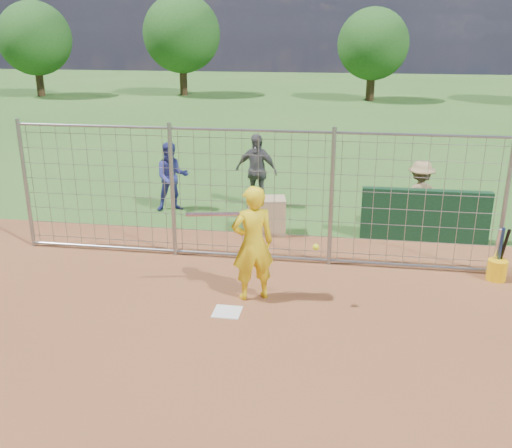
% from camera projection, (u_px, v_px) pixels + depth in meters
% --- Properties ---
extents(ground, '(100.00, 100.00, 0.00)m').
position_uv_depth(ground, '(230.00, 307.00, 9.14)').
color(ground, '#2D591E').
rests_on(ground, ground).
extents(infield_dirt, '(18.00, 18.00, 0.00)m').
position_uv_depth(infield_dirt, '(176.00, 430.00, 6.34)').
color(infield_dirt, brown).
rests_on(infield_dirt, ground).
extents(home_plate, '(0.43, 0.43, 0.02)m').
position_uv_depth(home_plate, '(227.00, 312.00, 8.95)').
color(home_plate, silver).
rests_on(home_plate, ground).
extents(dugout_wall, '(2.60, 0.20, 1.10)m').
position_uv_depth(dugout_wall, '(425.00, 215.00, 11.82)').
color(dugout_wall, '#11381E').
rests_on(dugout_wall, ground).
extents(batter, '(0.83, 0.71, 1.92)m').
position_uv_depth(batter, '(253.00, 244.00, 9.14)').
color(batter, yellow).
rests_on(batter, ground).
extents(bystander_a, '(0.99, 0.90, 1.67)m').
position_uv_depth(bystander_a, '(172.00, 177.00, 13.72)').
color(bystander_a, navy).
rests_on(bystander_a, ground).
extents(bystander_b, '(1.15, 0.70, 1.84)m').
position_uv_depth(bystander_b, '(256.00, 171.00, 13.92)').
color(bystander_b, '#515156').
rests_on(bystander_b, ground).
extents(bystander_c, '(1.15, 0.84, 1.60)m').
position_uv_depth(bystander_c, '(419.00, 197.00, 12.20)').
color(bystander_c, '#9B8054').
rests_on(bystander_c, ground).
extents(equipment_bin, '(0.89, 0.69, 0.80)m').
position_uv_depth(equipment_bin, '(266.00, 216.00, 12.27)').
color(equipment_bin, tan).
rests_on(equipment_bin, ground).
extents(equipment_in_play, '(2.09, 0.23, 0.53)m').
position_uv_depth(equipment_in_play, '(238.00, 222.00, 8.87)').
color(equipment_in_play, silver).
rests_on(equipment_in_play, ground).
extents(bucket_with_bats, '(0.34, 0.34, 0.98)m').
position_uv_depth(bucket_with_bats, '(497.00, 267.00, 10.04)').
color(bucket_with_bats, '#FDB90D').
rests_on(bucket_with_bats, ground).
extents(backstop_fence, '(9.08, 0.08, 2.60)m').
position_uv_depth(backstop_fence, '(250.00, 197.00, 10.60)').
color(backstop_fence, gray).
rests_on(backstop_fence, ground).
extents(tree_line, '(44.66, 6.72, 6.48)m').
position_uv_depth(tree_line, '(376.00, 37.00, 33.72)').
color(tree_line, '#3F2B19').
rests_on(tree_line, ground).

